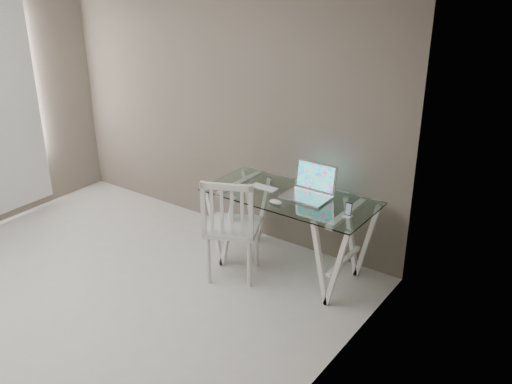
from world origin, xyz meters
TOP-DOWN VIEW (x-y plane):
  - room at (-0.06, 0.02)m, footprint 4.50×4.52m
  - desk at (1.08, 1.80)m, footprint 1.50×0.70m
  - chair at (0.74, 1.38)m, footprint 0.59×0.59m
  - laptop at (1.22, 1.91)m, footprint 0.39×0.32m
  - keyboard at (0.80, 1.81)m, footprint 0.26×0.11m
  - mouse at (1.07, 1.59)m, footprint 0.12×0.07m
  - phone_dock at (1.68, 1.71)m, footprint 0.06×0.06m

SIDE VIEW (x-z plane):
  - desk at x=1.08m, z-range 0.01..0.76m
  - chair at x=0.74m, z-range 0.05..1.03m
  - keyboard at x=0.80m, z-range 0.75..0.75m
  - mouse at x=1.07m, z-range 0.75..0.78m
  - phone_dock at x=1.68m, z-range 0.72..0.84m
  - laptop at x=1.22m, z-range 0.67..0.95m
  - room at x=-0.06m, z-range 0.36..3.07m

